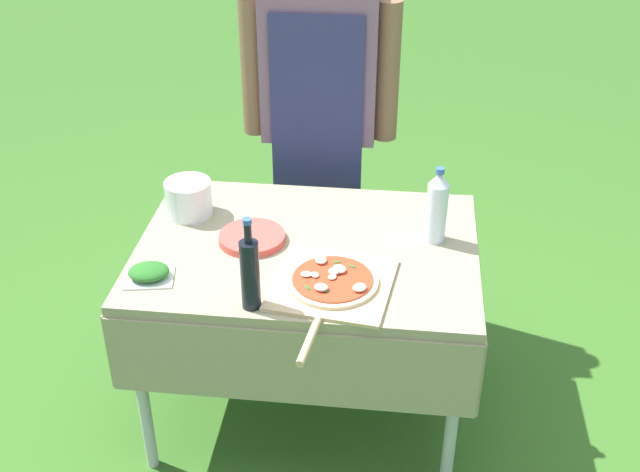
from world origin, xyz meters
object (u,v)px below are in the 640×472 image
water_bottle (437,207)px  herb_container (149,273)px  person_cook (319,101)px  plate_stack (252,238)px  mixing_tub (189,198)px  prep_table (307,266)px  oil_bottle (250,273)px  pizza_on_peel (332,284)px

water_bottle → herb_container: bearing=-159.5°
person_cook → plate_stack: 0.72m
herb_container → water_bottle: bearing=20.5°
person_cook → plate_stack: person_cook is taller
mixing_tub → plate_stack: 0.30m
water_bottle → herb_container: (-0.89, -0.33, -0.11)m
person_cook → herb_container: size_ratio=9.52×
prep_table → mixing_tub: mixing_tub is taller
oil_bottle → plate_stack: size_ratio=1.34×
prep_table → mixing_tub: bearing=160.1°
person_cook → mixing_tub: bearing=51.6°
person_cook → oil_bottle: bearing=85.0°
person_cook → oil_bottle: size_ratio=5.37×
mixing_tub → person_cook: bearing=52.0°
oil_bottle → plate_stack: oil_bottle is taller
pizza_on_peel → water_bottle: bearing=52.8°
pizza_on_peel → oil_bottle: bearing=-144.7°
water_bottle → herb_container: water_bottle is taller
oil_bottle → mixing_tub: bearing=122.0°
person_cook → prep_table: bearing=92.8°
person_cook → mixing_tub: 0.68m
prep_table → water_bottle: water_bottle is taller
prep_table → herb_container: (-0.47, -0.25, 0.11)m
oil_bottle → plate_stack: bearing=100.5°
person_cook → mixing_tub: size_ratio=9.94×
prep_table → pizza_on_peel: pizza_on_peel is taller
oil_bottle → herb_container: bearing=163.2°
pizza_on_peel → oil_bottle: size_ratio=1.93×
water_bottle → mixing_tub: bearing=175.1°
prep_table → mixing_tub: 0.49m
person_cook → herb_container: person_cook is taller
prep_table → water_bottle: bearing=11.5°
person_cook → water_bottle: 0.75m
prep_table → oil_bottle: oil_bottle is taller
oil_bottle → water_bottle: 0.69m
person_cook → pizza_on_peel: (0.14, -0.90, -0.22)m
prep_table → oil_bottle: (-0.12, -0.35, 0.20)m
mixing_tub → herb_container: bearing=-93.7°
pizza_on_peel → oil_bottle: 0.28m
prep_table → plate_stack: (-0.19, 0.01, 0.10)m
oil_bottle → plate_stack: 0.38m
pizza_on_peel → water_bottle: size_ratio=2.16×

